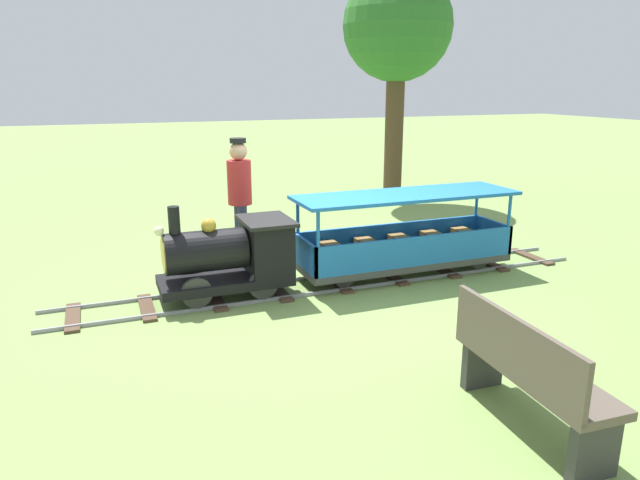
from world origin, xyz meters
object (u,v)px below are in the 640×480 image
at_px(passenger_car, 405,242).
at_px(locomotive, 233,255).
at_px(park_bench, 528,372).
at_px(conductor_person, 240,192).
at_px(oak_tree_far, 397,30).

bearing_deg(passenger_car, locomotive, 90.00).
relative_size(passenger_car, park_bench, 2.05).
distance_m(locomotive, conductor_person, 1.26).
xyz_separation_m(conductor_person, park_bench, (-4.25, -0.89, -0.54)).
height_order(passenger_car, park_bench, passenger_car).
relative_size(park_bench, oak_tree_far, 0.31).
height_order(passenger_car, oak_tree_far, oak_tree_far).
distance_m(conductor_person, oak_tree_far, 5.34).
relative_size(locomotive, park_bench, 1.09).
bearing_deg(park_bench, passenger_car, -15.20).
xyz_separation_m(locomotive, oak_tree_far, (4.11, -4.16, 2.74)).
xyz_separation_m(conductor_person, oak_tree_far, (3.00, -3.79, 2.27)).
bearing_deg(oak_tree_far, passenger_car, 153.50).
distance_m(locomotive, oak_tree_far, 6.46).
bearing_deg(passenger_car, oak_tree_far, -26.50).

